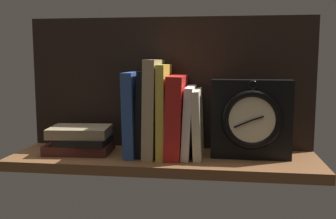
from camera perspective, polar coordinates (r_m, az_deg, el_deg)
ground_plane at (r=101.64cm, az=-0.69°, el=-7.47°), size 78.95×22.45×2.50cm
back_panel at (r=108.93cm, az=0.14°, el=3.87°), size 78.95×1.20×36.19cm
book_blue_modern at (r=102.35cm, az=-5.02°, el=-0.54°), size 3.11×15.49×21.53cm
book_black_skeptic at (r=101.79cm, az=-3.61°, el=-0.49°), size 2.77×12.41×21.82cm
book_tan_shortstories at (r=101.10cm, az=-2.15°, el=0.29°), size 3.39×16.36×24.71cm
book_yellow_seinlanguage at (r=100.73cm, az=-0.62°, el=-0.09°), size 2.09×15.58×23.41cm
book_red_requiem at (r=100.49cm, az=1.22°, el=-0.90°), size 4.49×16.73×20.74cm
book_white_catcher at (r=100.38cm, az=3.06°, el=-1.72°), size 2.82×14.63×17.94cm
book_cream_twain at (r=100.27cm, az=4.35°, el=-1.97°), size 2.78×14.63×17.14cm
framed_clock at (r=99.00cm, az=12.07°, el=-1.41°), size 19.76×6.00×19.76cm
book_stack_side at (r=106.78cm, az=-12.65°, el=-4.37°), size 17.55×12.60×6.94cm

